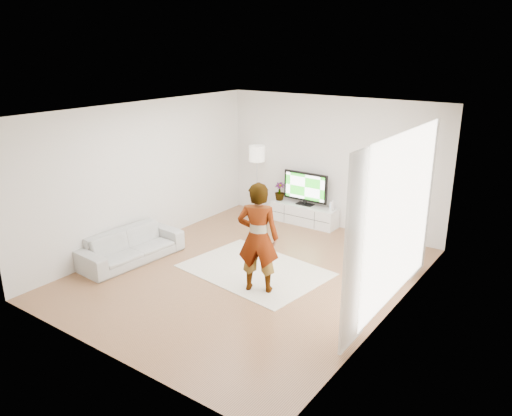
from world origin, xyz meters
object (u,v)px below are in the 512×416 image
Objects in this scene: player at (258,238)px; floor_lamp at (257,157)px; rug at (255,270)px; media_console at (304,214)px; television at (305,187)px; sofa at (131,246)px.

floor_lamp is (-2.23, 3.12, 0.46)m from player.
rug is 1.17m from player.
television is at bearing 90.00° from media_console.
rug is at bearing -78.78° from television.
player is (0.47, -0.57, 0.91)m from rug.
floor_lamp is at bearing -175.71° from television.
media_console is 3.91m from sofa.
player reaches higher than floor_lamp.
media_console is 2.67m from rug.
floor_lamp reaches higher than sofa.
sofa is at bearing -113.61° from television.
sofa is at bearing -113.77° from media_console.
sofa is (-2.10, -0.96, 0.28)m from rug.
sofa is (-1.57, -3.60, -0.54)m from television.
media_console is at bearing -90.00° from television.
player is 3.87m from floor_lamp.
television reaches higher than media_console.
media_console is at bearing -19.47° from sofa.
player reaches higher than sofa.
sofa is at bearing -95.52° from floor_lamp.
player is 0.93× the size of sofa.
player is at bearing -50.43° from rug.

